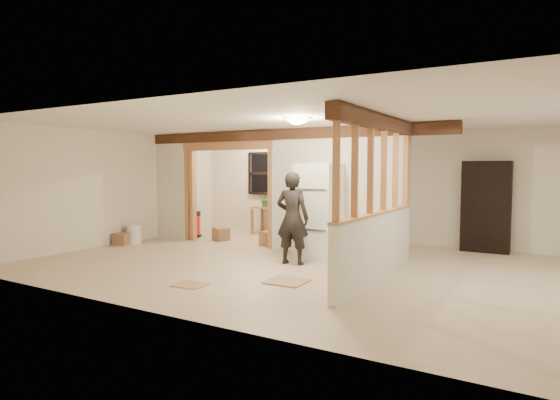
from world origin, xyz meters
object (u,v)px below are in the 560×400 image
Objects in this scene: woman at (292,218)px; bookshelf at (486,207)px; work_table at (274,221)px; shop_vac at (192,224)px; refrigerator at (319,211)px.

bookshelf is (2.77, 3.02, 0.10)m from woman.
work_table reaches higher than shop_vac.
work_table is 4.96m from bookshelf.
work_table is 1.76× the size of shop_vac.
woman is at bearing -99.93° from refrigerator.
bookshelf reaches higher than work_table.
shop_vac is (-3.86, 0.80, -0.57)m from refrigerator.
refrigerator is at bearing -11.72° from shop_vac.
work_table is at bearing -61.39° from woman.
woman is 4.10m from bookshelf.
bookshelf is at bearing 12.54° from shop_vac.
refrigerator reaches higher than shop_vac.
refrigerator is 3.46m from bookshelf.
woman is 2.56× the size of shop_vac.
work_table is at bearing 137.08° from refrigerator.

